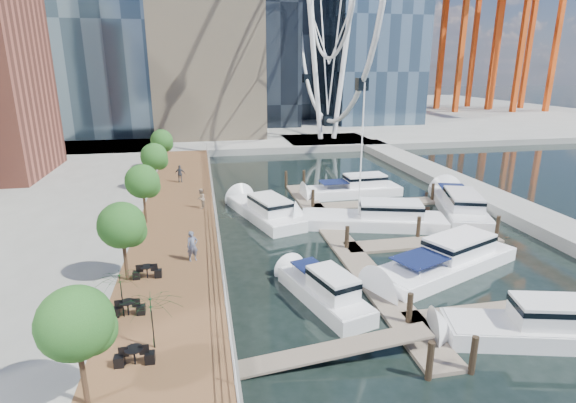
# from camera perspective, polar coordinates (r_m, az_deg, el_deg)

# --- Properties ---
(ground) EXTENTS (520.00, 520.00, 0.00)m
(ground) POSITION_cam_1_polar(r_m,az_deg,el_deg) (25.08, 6.61, -13.65)
(ground) COLOR black
(ground) RESTS_ON ground
(boardwalk) EXTENTS (6.00, 60.00, 1.00)m
(boardwalk) POSITION_cam_1_polar(r_m,az_deg,el_deg) (37.61, -13.71, -2.57)
(boardwalk) COLOR brown
(boardwalk) RESTS_ON ground
(seawall) EXTENTS (0.25, 60.00, 1.00)m
(seawall) POSITION_cam_1_polar(r_m,az_deg,el_deg) (37.56, -9.13, -2.32)
(seawall) COLOR #595954
(seawall) RESTS_ON ground
(land_far) EXTENTS (200.00, 114.00, 1.00)m
(land_far) POSITION_cam_1_polar(r_m,az_deg,el_deg) (123.32, -7.95, 10.97)
(land_far) COLOR gray
(land_far) RESTS_ON ground
(breakwater) EXTENTS (4.00, 60.00, 1.00)m
(breakwater) POSITION_cam_1_polar(r_m,az_deg,el_deg) (50.12, 21.79, 1.53)
(breakwater) COLOR gray
(breakwater) RESTS_ON ground
(pier) EXTENTS (14.00, 12.00, 1.00)m
(pier) POSITION_cam_1_polar(r_m,az_deg,el_deg) (76.44, 4.98, 7.57)
(pier) COLOR gray
(pier) RESTS_ON ground
(railing) EXTENTS (0.10, 60.00, 1.05)m
(railing) POSITION_cam_1_polar(r_m,az_deg,el_deg) (37.24, -9.36, -0.84)
(railing) COLOR white
(railing) RESTS_ON boardwalk
(floating_docks) EXTENTS (16.00, 34.00, 2.60)m
(floating_docks) POSITION_cam_1_polar(r_m,az_deg,el_deg) (36.04, 14.01, -3.46)
(floating_docks) COLOR #6D6051
(floating_docks) RESTS_ON ground
(port_cranes) EXTENTS (40.00, 52.00, 38.00)m
(port_cranes) POSITION_cam_1_polar(r_m,az_deg,el_deg) (138.24, 22.86, 18.60)
(port_cranes) COLOR #D84C14
(port_cranes) RESTS_ON ground
(street_trees) EXTENTS (2.60, 42.60, 4.60)m
(street_trees) POSITION_cam_1_polar(r_m,az_deg,el_deg) (35.82, -18.01, 2.44)
(street_trees) COLOR #3F2B1C
(street_trees) RESTS_ON ground
(cafe_tables) EXTENTS (2.50, 13.70, 0.74)m
(cafe_tables) POSITION_cam_1_polar(r_m,az_deg,el_deg) (21.98, -19.32, -15.16)
(cafe_tables) COLOR black
(cafe_tables) RESTS_ON ground
(yacht_foreground) EXTENTS (12.30, 7.68, 2.15)m
(yacht_foreground) POSITION_cam_1_polar(r_m,az_deg,el_deg) (30.92, 19.20, -8.39)
(yacht_foreground) COLOR white
(yacht_foreground) RESTS_ON ground
(pedestrian_near) EXTENTS (0.82, 0.66, 1.93)m
(pedestrian_near) POSITION_cam_1_polar(r_m,az_deg,el_deg) (28.61, -12.05, -5.55)
(pedestrian_near) COLOR slate
(pedestrian_near) RESTS_ON boardwalk
(pedestrian_mid) EXTENTS (0.82, 0.95, 1.71)m
(pedestrian_mid) POSITION_cam_1_polar(r_m,az_deg,el_deg) (38.96, -11.00, 0.37)
(pedestrian_mid) COLOR gray
(pedestrian_mid) RESTS_ON boardwalk
(pedestrian_far) EXTENTS (1.13, 0.62, 1.82)m
(pedestrian_far) POSITION_cam_1_polar(r_m,az_deg,el_deg) (48.27, -13.54, 3.45)
(pedestrian_far) COLOR #383C46
(pedestrian_far) RESTS_ON boardwalk
(moored_yachts) EXTENTS (24.31, 29.69, 11.50)m
(moored_yachts) POSITION_cam_1_polar(r_m,az_deg,el_deg) (37.75, 10.91, -3.12)
(moored_yachts) COLOR white
(moored_yachts) RESTS_ON ground
(cafe_seating) EXTENTS (4.86, 13.08, 2.47)m
(cafe_seating) POSITION_cam_1_polar(r_m,az_deg,el_deg) (19.83, -18.75, -16.12)
(cafe_seating) COLOR #0D3314
(cafe_seating) RESTS_ON ground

